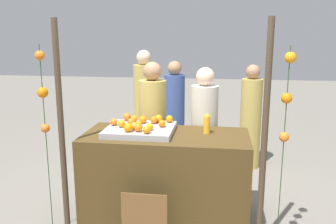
{
  "coord_description": "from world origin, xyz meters",
  "views": [
    {
      "loc": [
        0.52,
        -3.49,
        1.93
      ],
      "look_at": [
        0.0,
        0.15,
        1.12
      ],
      "focal_mm": 38.39,
      "sensor_mm": 36.0,
      "label": 1
    }
  ],
  "objects_px": {
    "orange_0": "(143,120)",
    "juice_bottle": "(207,124)",
    "orange_1": "(138,128)",
    "chalkboard_sign": "(144,222)",
    "vendor_right": "(204,138)",
    "vendor_left": "(153,134)",
    "stall_counter": "(166,176)"
  },
  "relations": [
    {
      "from": "chalkboard_sign",
      "to": "vendor_right",
      "type": "bearing_deg",
      "value": 68.02
    },
    {
      "from": "vendor_right",
      "to": "orange_1",
      "type": "bearing_deg",
      "value": -130.77
    },
    {
      "from": "vendor_left",
      "to": "vendor_right",
      "type": "distance_m",
      "value": 0.61
    },
    {
      "from": "chalkboard_sign",
      "to": "orange_0",
      "type": "bearing_deg",
      "value": 102.33
    },
    {
      "from": "chalkboard_sign",
      "to": "vendor_left",
      "type": "distance_m",
      "value": 1.3
    },
    {
      "from": "juice_bottle",
      "to": "vendor_right",
      "type": "height_order",
      "value": "vendor_right"
    },
    {
      "from": "chalkboard_sign",
      "to": "vendor_left",
      "type": "height_order",
      "value": "vendor_left"
    },
    {
      "from": "juice_bottle",
      "to": "vendor_left",
      "type": "xyz_separation_m",
      "value": [
        -0.66,
        0.5,
        -0.27
      ]
    },
    {
      "from": "stall_counter",
      "to": "juice_bottle",
      "type": "distance_m",
      "value": 0.7
    },
    {
      "from": "orange_0",
      "to": "vendor_left",
      "type": "relative_size",
      "value": 0.05
    },
    {
      "from": "stall_counter",
      "to": "vendor_right",
      "type": "relative_size",
      "value": 1.09
    },
    {
      "from": "orange_0",
      "to": "juice_bottle",
      "type": "distance_m",
      "value": 0.69
    },
    {
      "from": "orange_0",
      "to": "orange_1",
      "type": "height_order",
      "value": "orange_0"
    },
    {
      "from": "orange_1",
      "to": "chalkboard_sign",
      "type": "relative_size",
      "value": 0.14
    },
    {
      "from": "orange_1",
      "to": "vendor_right",
      "type": "distance_m",
      "value": 0.99
    },
    {
      "from": "stall_counter",
      "to": "juice_bottle",
      "type": "xyz_separation_m",
      "value": [
        0.41,
        0.1,
        0.55
      ]
    },
    {
      "from": "orange_0",
      "to": "vendor_right",
      "type": "distance_m",
      "value": 0.81
    },
    {
      "from": "chalkboard_sign",
      "to": "vendor_right",
      "type": "height_order",
      "value": "vendor_right"
    },
    {
      "from": "stall_counter",
      "to": "orange_1",
      "type": "bearing_deg",
      "value": -149.14
    },
    {
      "from": "stall_counter",
      "to": "chalkboard_sign",
      "type": "xyz_separation_m",
      "value": [
        -0.11,
        -0.6,
        -0.19
      ]
    },
    {
      "from": "orange_0",
      "to": "vendor_right",
      "type": "height_order",
      "value": "vendor_right"
    },
    {
      "from": "stall_counter",
      "to": "orange_0",
      "type": "distance_m",
      "value": 0.65
    },
    {
      "from": "orange_1",
      "to": "juice_bottle",
      "type": "bearing_deg",
      "value": 20.54
    },
    {
      "from": "stall_counter",
      "to": "orange_1",
      "type": "relative_size",
      "value": 21.91
    },
    {
      "from": "juice_bottle",
      "to": "orange_1",
      "type": "bearing_deg",
      "value": -159.46
    },
    {
      "from": "stall_counter",
      "to": "orange_1",
      "type": "xyz_separation_m",
      "value": [
        -0.25,
        -0.15,
        0.56
      ]
    },
    {
      "from": "stall_counter",
      "to": "juice_bottle",
      "type": "height_order",
      "value": "juice_bottle"
    },
    {
      "from": "juice_bottle",
      "to": "vendor_right",
      "type": "relative_size",
      "value": 0.13
    },
    {
      "from": "orange_1",
      "to": "vendor_left",
      "type": "relative_size",
      "value": 0.05
    },
    {
      "from": "orange_0",
      "to": "juice_bottle",
      "type": "bearing_deg",
      "value": -6.68
    },
    {
      "from": "orange_1",
      "to": "vendor_left",
      "type": "height_order",
      "value": "vendor_left"
    },
    {
      "from": "orange_0",
      "to": "vendor_left",
      "type": "xyz_separation_m",
      "value": [
        0.03,
        0.42,
        -0.27
      ]
    }
  ]
}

